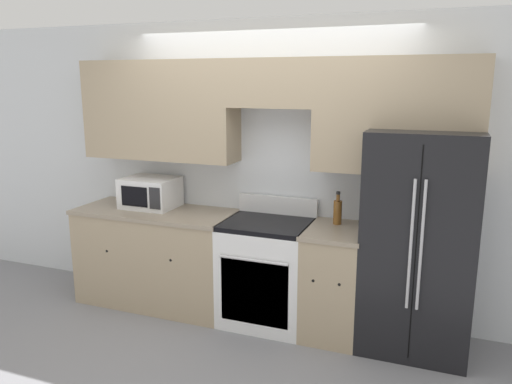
{
  "coord_description": "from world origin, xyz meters",
  "views": [
    {
      "loc": [
        1.47,
        -3.52,
        2.07
      ],
      "look_at": [
        0.0,
        0.31,
        1.16
      ],
      "focal_mm": 35.0,
      "sensor_mm": 36.0,
      "label": 1
    }
  ],
  "objects_px": {
    "oven_range": "(267,271)",
    "refrigerator": "(419,241)",
    "bottle": "(338,211)",
    "microwave": "(150,192)"
  },
  "relations": [
    {
      "from": "refrigerator",
      "to": "bottle",
      "type": "xyz_separation_m",
      "value": [
        -0.66,
        0.08,
        0.16
      ]
    },
    {
      "from": "microwave",
      "to": "bottle",
      "type": "distance_m",
      "value": 1.77
    },
    {
      "from": "oven_range",
      "to": "bottle",
      "type": "distance_m",
      "value": 0.81
    },
    {
      "from": "oven_range",
      "to": "refrigerator",
      "type": "xyz_separation_m",
      "value": [
        1.22,
        0.06,
        0.4
      ]
    },
    {
      "from": "microwave",
      "to": "bottle",
      "type": "bearing_deg",
      "value": 1.81
    },
    {
      "from": "oven_range",
      "to": "bottle",
      "type": "bearing_deg",
      "value": 14.11
    },
    {
      "from": "refrigerator",
      "to": "microwave",
      "type": "xyz_separation_m",
      "value": [
        -2.42,
        0.03,
        0.19
      ]
    },
    {
      "from": "microwave",
      "to": "bottle",
      "type": "height_order",
      "value": "microwave"
    },
    {
      "from": "microwave",
      "to": "oven_range",
      "type": "bearing_deg",
      "value": -4.16
    },
    {
      "from": "oven_range",
      "to": "bottle",
      "type": "xyz_separation_m",
      "value": [
        0.57,
        0.14,
        0.56
      ]
    }
  ]
}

